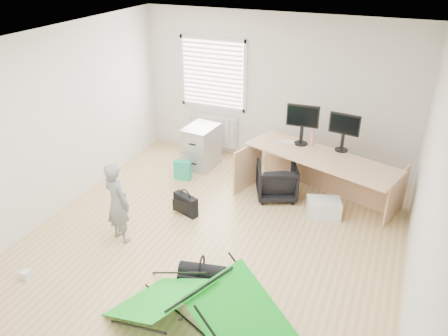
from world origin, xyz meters
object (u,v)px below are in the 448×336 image
at_px(filing_cabinet, 201,146).
at_px(desk, 318,179).
at_px(office_chair, 277,181).
at_px(monitor_left, 302,130).
at_px(laptop_bag, 186,204).
at_px(person, 117,202).
at_px(storage_crate, 324,208).
at_px(kite, 202,312).
at_px(duffel_bag, 202,279).
at_px(thermos, 312,138).
at_px(monitor_right, 343,137).

bearing_deg(filing_cabinet, desk, -5.52).
relative_size(desk, office_chair, 3.73).
distance_m(monitor_left, laptop_bag, 2.18).
bearing_deg(office_chair, person, 25.85).
distance_m(desk, laptop_bag, 2.10).
bearing_deg(desk, person, -120.30).
bearing_deg(filing_cabinet, monitor_left, 2.03).
bearing_deg(storage_crate, laptop_bag, -159.03).
distance_m(monitor_left, kite, 3.53).
xyz_separation_m(desk, duffel_bag, (-0.83, -2.48, -0.28)).
xyz_separation_m(desk, thermos, (-0.22, 0.34, 0.53)).
height_order(monitor_right, kite, monitor_right).
relative_size(desk, storage_crate, 4.81).
bearing_deg(person, monitor_left, -110.66).
bearing_deg(duffel_bag, laptop_bag, 112.80).
height_order(kite, duffel_bag, kite).
bearing_deg(filing_cabinet, kite, -59.04).
height_order(kite, laptop_bag, kite).
bearing_deg(monitor_right, laptop_bag, -136.53).
bearing_deg(laptop_bag, kite, -38.39).
distance_m(desk, kite, 3.17).
height_order(monitor_right, storage_crate, monitor_right).
bearing_deg(thermos, duffel_bag, -102.17).
height_order(monitor_right, laptop_bag, monitor_right).
distance_m(desk, filing_cabinet, 2.27).
bearing_deg(person, filing_cabinet, -73.27).
bearing_deg(person, kite, 166.68).
xyz_separation_m(office_chair, storage_crate, (0.83, -0.27, -0.15)).
bearing_deg(laptop_bag, filing_cabinet, 127.16).
bearing_deg(monitor_left, office_chair, -123.34).
bearing_deg(thermos, filing_cabinet, 177.57).
relative_size(monitor_left, person, 0.43).
height_order(monitor_right, office_chair, monitor_right).
bearing_deg(monitor_left, filing_cabinet, 173.37).
distance_m(filing_cabinet, monitor_right, 2.57).
relative_size(monitor_left, office_chair, 0.80).
height_order(filing_cabinet, thermos, thermos).
height_order(desk, monitor_left, monitor_left).
bearing_deg(duffel_bag, monitor_right, 57.47).
relative_size(filing_cabinet, monitor_left, 1.52).
xyz_separation_m(monitor_left, kite, (-0.13, -3.45, -0.73)).
height_order(filing_cabinet, kite, filing_cabinet).
xyz_separation_m(thermos, duffel_bag, (-0.61, -2.82, -0.81)).
distance_m(monitor_left, thermos, 0.21).
bearing_deg(duffel_bag, person, 151.83).
bearing_deg(kite, thermos, 107.70).
height_order(filing_cabinet, person, person).
bearing_deg(kite, storage_crate, 98.12).
xyz_separation_m(filing_cabinet, kite, (1.71, -3.55, -0.07)).
bearing_deg(monitor_left, duffel_bag, -102.23).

